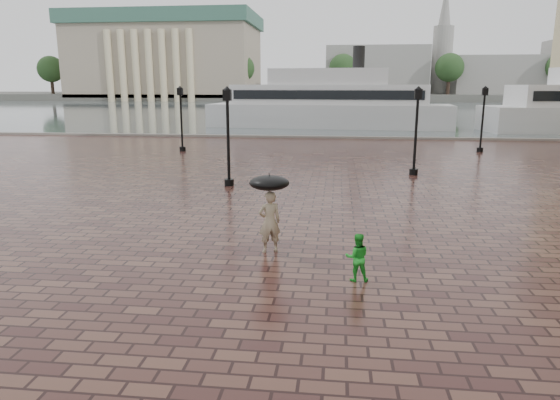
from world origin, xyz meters
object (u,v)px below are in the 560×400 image
street_lamps (330,124)px  adult_pedestrian (270,222)px  child_pedestrian (357,257)px  ferry_near (328,104)px

street_lamps → adult_pedestrian: (-1.33, -16.73, -1.45)m
street_lamps → child_pedestrian: (1.02, -18.58, -1.74)m
street_lamps → adult_pedestrian: 16.85m
adult_pedestrian → child_pedestrian: 3.01m
adult_pedestrian → ferry_near: ferry_near is taller
adult_pedestrian → street_lamps: bearing=-117.8°
street_lamps → ferry_near: (-0.62, 26.43, 0.28)m
street_lamps → ferry_near: ferry_near is taller
child_pedestrian → adult_pedestrian: bearing=-43.0°
street_lamps → adult_pedestrian: street_lamps is taller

